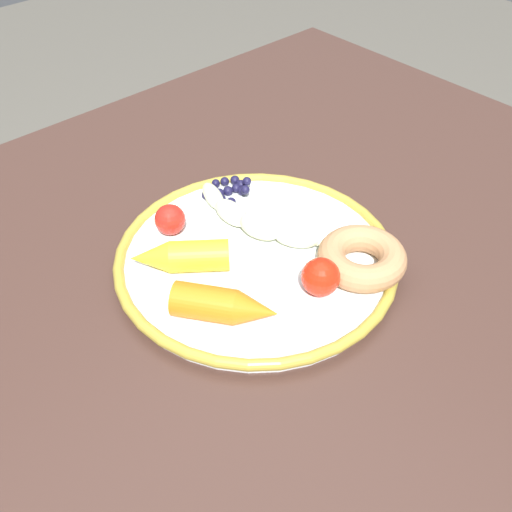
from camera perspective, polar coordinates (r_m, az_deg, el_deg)
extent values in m
cube|color=#412B24|center=(0.67, -1.52, -2.04)|extent=(1.09, 0.83, 0.03)
cube|color=#3B2E1E|center=(1.35, 4.43, 4.24)|extent=(0.05, 0.05, 0.70)
cylinder|color=white|center=(0.66, 0.00, -0.39)|extent=(0.29, 0.29, 0.01)
torus|color=#AC9634|center=(0.65, 0.00, 0.00)|extent=(0.31, 0.31, 0.01)
ellipsoid|color=beige|center=(0.72, -4.07, 5.68)|extent=(0.03, 0.05, 0.02)
ellipsoid|color=beige|center=(0.69, -2.32, 4.10)|extent=(0.02, 0.05, 0.02)
ellipsoid|color=beige|center=(0.67, 0.45, 2.87)|extent=(0.04, 0.06, 0.03)
ellipsoid|color=beige|center=(0.66, 3.91, 1.85)|extent=(0.05, 0.06, 0.02)
ellipsoid|color=beige|center=(0.66, 7.58, 1.55)|extent=(0.05, 0.05, 0.02)
cylinder|color=orange|center=(0.58, -4.88, -4.42)|extent=(0.06, 0.07, 0.03)
cone|color=orange|center=(0.57, 0.10, -5.21)|extent=(0.05, 0.05, 0.03)
cylinder|color=yellow|center=(0.63, -5.36, 0.02)|extent=(0.07, 0.06, 0.03)
cone|color=yellow|center=(0.63, -10.00, -0.17)|extent=(0.05, 0.05, 0.03)
torus|color=#B47F53|center=(0.64, 9.98, -0.17)|extent=(0.13, 0.13, 0.03)
sphere|color=#191638|center=(0.72, -3.30, 5.35)|extent=(0.01, 0.01, 0.01)
sphere|color=#191638|center=(0.74, -2.66, 6.16)|extent=(0.01, 0.01, 0.01)
sphere|color=#191638|center=(0.74, -1.88, 6.42)|extent=(0.01, 0.01, 0.01)
sphere|color=#191638|center=(0.75, -2.98, 7.05)|extent=(0.01, 0.01, 0.01)
sphere|color=#191638|center=(0.75, -1.43, 6.76)|extent=(0.01, 0.01, 0.01)
sphere|color=#191638|center=(0.73, -1.33, 6.16)|extent=(0.01, 0.01, 0.01)
sphere|color=#191638|center=(0.75, -2.01, 7.17)|extent=(0.01, 0.01, 0.01)
sphere|color=#191638|center=(0.72, -2.37, 5.09)|extent=(0.01, 0.01, 0.01)
sphere|color=#191638|center=(0.73, -3.47, 5.93)|extent=(0.01, 0.01, 0.01)
sphere|color=#191638|center=(0.73, -4.74, 5.78)|extent=(0.01, 0.01, 0.01)
sphere|color=#191638|center=(0.75, -3.82, 6.87)|extent=(0.01, 0.01, 0.01)
sphere|color=#191638|center=(0.74, -3.94, 6.23)|extent=(0.01, 0.01, 0.01)
sphere|color=#191638|center=(0.72, -1.01, 6.28)|extent=(0.01, 0.01, 0.01)
sphere|color=#191638|center=(0.74, -0.86, 7.07)|extent=(0.01, 0.01, 0.01)
sphere|color=red|center=(0.68, -8.13, 3.43)|extent=(0.03, 0.03, 0.03)
sphere|color=red|center=(0.60, 6.13, -1.98)|extent=(0.04, 0.04, 0.04)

